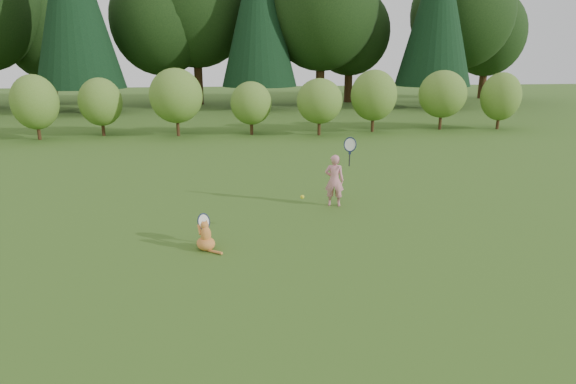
{
  "coord_description": "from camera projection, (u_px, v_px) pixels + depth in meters",
  "views": [
    {
      "loc": [
        -1.07,
        -8.53,
        3.34
      ],
      "look_at": [
        0.2,
        0.8,
        0.7
      ],
      "focal_mm": 30.0,
      "sensor_mm": 36.0,
      "label": 1
    }
  ],
  "objects": [
    {
      "name": "child",
      "position": [
        335.0,
        179.0,
        11.07
      ],
      "size": [
        0.71,
        0.46,
        1.81
      ],
      "rotation": [
        0.0,
        0.0,
        2.86
      ],
      "color": "pink",
      "rests_on": "ground"
    },
    {
      "name": "ground",
      "position": [
        283.0,
        239.0,
        9.18
      ],
      "size": [
        100.0,
        100.0,
        0.0
      ],
      "primitive_type": "plane",
      "color": "#255116",
      "rests_on": "ground"
    },
    {
      "name": "cat",
      "position": [
        205.0,
        234.0,
        8.62
      ],
      "size": [
        0.55,
        0.81,
        0.74
      ],
      "rotation": [
        0.0,
        0.0,
        0.44
      ],
      "color": "orange",
      "rests_on": "ground"
    },
    {
      "name": "tennis_ball",
      "position": [
        302.0,
        197.0,
        9.25
      ],
      "size": [
        0.08,
        0.08,
        0.08
      ],
      "color": "#BEC317",
      "rests_on": "ground"
    },
    {
      "name": "shrub_row",
      "position": [
        246.0,
        103.0,
        21.2
      ],
      "size": [
        28.0,
        3.0,
        2.8
      ],
      "primitive_type": null,
      "color": "#527323",
      "rests_on": "ground"
    }
  ]
}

